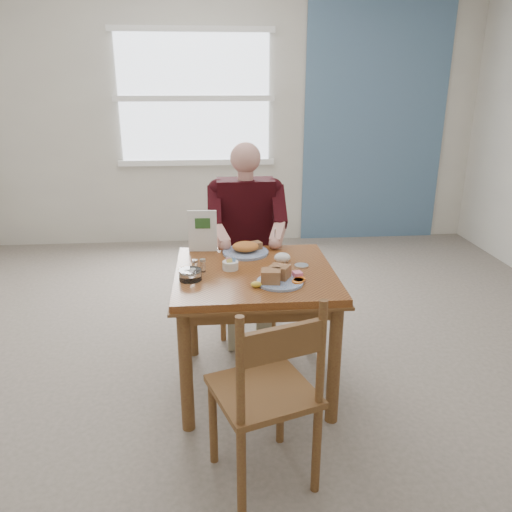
{
  "coord_description": "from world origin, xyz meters",
  "views": [
    {
      "loc": [
        -0.22,
        -2.65,
        1.77
      ],
      "look_at": [
        0.01,
        0.0,
        0.84
      ],
      "focal_mm": 35.0,
      "sensor_mm": 36.0,
      "label": 1
    }
  ],
  "objects": [
    {
      "name": "diner",
      "position": [
        0.0,
        0.71,
        0.81
      ],
      "size": [
        0.53,
        0.56,
        1.39
      ],
      "color": "gray",
      "rests_on": "chair_far"
    },
    {
      "name": "near_plate",
      "position": [
        0.11,
        -0.19,
        0.78
      ],
      "size": [
        0.31,
        0.31,
        0.08
      ],
      "color": "white",
      "rests_on": "table"
    },
    {
      "name": "lemon_wedge",
      "position": [
        -0.01,
        -0.25,
        0.77
      ],
      "size": [
        0.07,
        0.06,
        0.03
      ],
      "primitive_type": "ellipsoid",
      "rotation": [
        0.0,
        0.0,
        0.25
      ],
      "color": "gold",
      "rests_on": "table"
    },
    {
      "name": "accent_panel",
      "position": [
        1.6,
        2.98,
        1.4
      ],
      "size": [
        1.6,
        0.02,
        2.8
      ],
      "primitive_type": "cube",
      "color": "slate",
      "rests_on": "ground"
    },
    {
      "name": "creamer",
      "position": [
        -0.36,
        -0.11,
        0.78
      ],
      "size": [
        0.16,
        0.16,
        0.06
      ],
      "color": "white",
      "rests_on": "table"
    },
    {
      "name": "floor",
      "position": [
        0.0,
        0.0,
        0.0
      ],
      "size": [
        6.0,
        6.0,
        0.0
      ],
      "primitive_type": "plane",
      "color": "#61594E",
      "rests_on": "ground"
    },
    {
      "name": "metal_dish",
      "position": [
        0.28,
        0.04,
        0.76
      ],
      "size": [
        0.11,
        0.11,
        0.01
      ],
      "primitive_type": "cylinder",
      "rotation": [
        0.0,
        0.0,
        0.4
      ],
      "color": "silver",
      "rests_on": "table"
    },
    {
      "name": "chair_far",
      "position": [
        0.0,
        0.8,
        0.48
      ],
      "size": [
        0.42,
        0.42,
        0.95
      ],
      "color": "brown",
      "rests_on": "ground"
    },
    {
      "name": "caddy",
      "position": [
        -0.14,
        0.03,
        0.77
      ],
      "size": [
        0.12,
        0.12,
        0.07
      ],
      "color": "white",
      "rests_on": "table"
    },
    {
      "name": "window",
      "position": [
        -0.4,
        2.97,
        1.6
      ],
      "size": [
        1.72,
        0.04,
        1.42
      ],
      "color": "white",
      "rests_on": "wall_back"
    },
    {
      "name": "table",
      "position": [
        0.0,
        0.0,
        0.64
      ],
      "size": [
        0.92,
        0.92,
        0.75
      ],
      "color": "brown",
      "rests_on": "ground"
    },
    {
      "name": "menu",
      "position": [
        -0.3,
        0.37,
        0.88
      ],
      "size": [
        0.18,
        0.03,
        0.26
      ],
      "color": "white",
      "rests_on": "table"
    },
    {
      "name": "napkin",
      "position": [
        0.17,
        0.12,
        0.78
      ],
      "size": [
        0.1,
        0.09,
        0.06
      ],
      "primitive_type": "ellipsoid",
      "rotation": [
        0.0,
        0.0,
        0.13
      ],
      "color": "white",
      "rests_on": "table"
    },
    {
      "name": "far_plate",
      "position": [
        -0.03,
        0.3,
        0.78
      ],
      "size": [
        0.37,
        0.37,
        0.08
      ],
      "color": "white",
      "rests_on": "table"
    },
    {
      "name": "wall_back",
      "position": [
        0.0,
        3.0,
        1.4
      ],
      "size": [
        5.5,
        0.0,
        5.5
      ],
      "primitive_type": "plane",
      "rotation": [
        1.57,
        0.0,
        0.0
      ],
      "color": "beige",
      "rests_on": "ground"
    },
    {
      "name": "chair_near",
      "position": [
        -0.01,
        -0.81,
        0.48
      ],
      "size": [
        0.53,
        0.53,
        0.95
      ],
      "color": "brown",
      "rests_on": "ground"
    },
    {
      "name": "shakers",
      "position": [
        -0.32,
        0.0,
        0.79
      ],
      "size": [
        0.08,
        0.05,
        0.07
      ],
      "color": "white",
      "rests_on": "table"
    }
  ]
}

